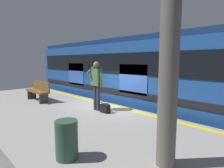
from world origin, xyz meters
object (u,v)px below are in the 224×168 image
Objects in this scene: station_column at (169,64)px; trash_bin at (67,140)px; train_carriage at (121,70)px; handbag at (105,108)px; passenger at (97,82)px; bench at (39,90)px.

trash_bin is (1.41, 1.14, -1.40)m from station_column.
train_carriage reaches higher than handbag.
station_column is (-5.35, 4.57, 0.45)m from train_carriage.
train_carriage is at bearing -55.54° from handbag.
handbag is at bearing 177.75° from passenger.
station_column reaches higher than passenger.
train_carriage reaches higher than trash_bin.
train_carriage reaches higher than passenger.
handbag is 3.18m from trash_bin.
bench is at bearing 13.49° from handbag.
handbag is 0.51× the size of trash_bin.
passenger is 1.09× the size of bench.
trash_bin reaches higher than handbag.
trash_bin is at bearing 124.66° from train_carriage.
passenger reaches higher than bench.
trash_bin is (-3.95, 5.71, -0.95)m from train_carriage.
train_carriage is at bearing -55.34° from trash_bin.
handbag is 3.88m from station_column.
bench is (6.82, -0.60, -1.28)m from station_column.
passenger is at bearing -164.27° from bench.
bench is at bearing 15.73° from passenger.
bench is at bearing -5.01° from station_column.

